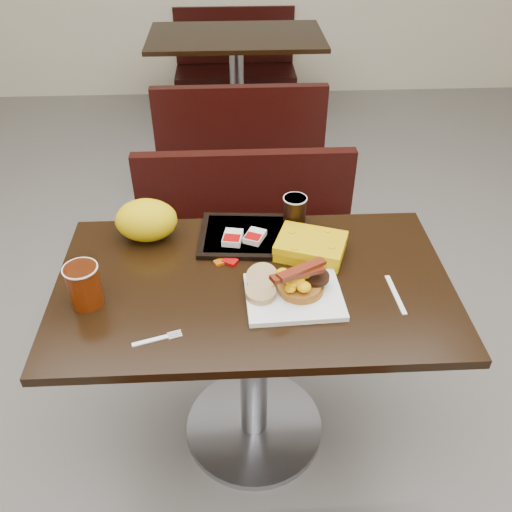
{
  "coord_description": "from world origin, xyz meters",
  "views": [
    {
      "loc": [
        -0.06,
        -1.26,
        1.82
      ],
      "look_at": [
        0.01,
        0.03,
        0.82
      ],
      "focal_mm": 38.08,
      "sensor_mm": 36.0,
      "label": 1
    }
  ],
  "objects_px": {
    "platter": "(294,297)",
    "coffee_cup_near": "(84,286)",
    "table_far": "(237,88)",
    "pancake_stack": "(301,286)",
    "bench_far_n": "(235,59)",
    "hashbrown_sleeve_left": "(233,238)",
    "paper_bag": "(146,220)",
    "hashbrown_sleeve_right": "(255,236)",
    "clamshell": "(311,247)",
    "fork": "(150,341)",
    "coffee_cup_far": "(295,211)",
    "table_near": "(254,363)",
    "tray": "(253,236)",
    "knife": "(396,294)",
    "bench_far_s": "(240,132)",
    "bench_near_n": "(247,246)"
  },
  "relations": [
    {
      "from": "table_far",
      "to": "bench_near_n",
      "type": "bearing_deg",
      "value": -90.0
    },
    {
      "from": "table_far",
      "to": "pancake_stack",
      "type": "height_order",
      "value": "pancake_stack"
    },
    {
      "from": "bench_near_n",
      "to": "hashbrown_sleeve_right",
      "type": "height_order",
      "value": "hashbrown_sleeve_right"
    },
    {
      "from": "clamshell",
      "to": "platter",
      "type": "bearing_deg",
      "value": -89.46
    },
    {
      "from": "pancake_stack",
      "to": "coffee_cup_far",
      "type": "height_order",
      "value": "coffee_cup_far"
    },
    {
      "from": "bench_far_n",
      "to": "hashbrown_sleeve_left",
      "type": "bearing_deg",
      "value": -91.1
    },
    {
      "from": "pancake_stack",
      "to": "hashbrown_sleeve_right",
      "type": "distance_m",
      "value": 0.29
    },
    {
      "from": "pancake_stack",
      "to": "knife",
      "type": "distance_m",
      "value": 0.28
    },
    {
      "from": "table_near",
      "to": "clamshell",
      "type": "height_order",
      "value": "clamshell"
    },
    {
      "from": "bench_far_s",
      "to": "coffee_cup_far",
      "type": "height_order",
      "value": "coffee_cup_far"
    },
    {
      "from": "table_near",
      "to": "tray",
      "type": "distance_m",
      "value": 0.44
    },
    {
      "from": "pancake_stack",
      "to": "hashbrown_sleeve_left",
      "type": "xyz_separation_m",
      "value": [
        -0.2,
        0.26,
        -0.0
      ]
    },
    {
      "from": "table_near",
      "to": "table_far",
      "type": "height_order",
      "value": "same"
    },
    {
      "from": "knife",
      "to": "clamshell",
      "type": "xyz_separation_m",
      "value": [
        -0.23,
        0.21,
        0.03
      ]
    },
    {
      "from": "fork",
      "to": "hashbrown_sleeve_left",
      "type": "distance_m",
      "value": 0.48
    },
    {
      "from": "coffee_cup_near",
      "to": "hashbrown_sleeve_right",
      "type": "relative_size",
      "value": 1.7
    },
    {
      "from": "bench_far_s",
      "to": "tray",
      "type": "xyz_separation_m",
      "value": [
        0.01,
        -1.68,
        0.4
      ]
    },
    {
      "from": "hashbrown_sleeve_left",
      "to": "paper_bag",
      "type": "bearing_deg",
      "value": -179.8
    },
    {
      "from": "hashbrown_sleeve_right",
      "to": "clamshell",
      "type": "bearing_deg",
      "value": 4.12
    },
    {
      "from": "platter",
      "to": "coffee_cup_near",
      "type": "xyz_separation_m",
      "value": [
        -0.6,
        0.01,
        0.06
      ]
    },
    {
      "from": "table_near",
      "to": "knife",
      "type": "relative_size",
      "value": 7.04
    },
    {
      "from": "bench_near_n",
      "to": "fork",
      "type": "height_order",
      "value": "fork"
    },
    {
      "from": "bench_near_n",
      "to": "tray",
      "type": "distance_m",
      "value": 0.62
    },
    {
      "from": "hashbrown_sleeve_left",
      "to": "tray",
      "type": "bearing_deg",
      "value": 36.57
    },
    {
      "from": "table_near",
      "to": "hashbrown_sleeve_left",
      "type": "distance_m",
      "value": 0.45
    },
    {
      "from": "knife",
      "to": "hashbrown_sleeve_left",
      "type": "xyz_separation_m",
      "value": [
        -0.47,
        0.27,
        0.03
      ]
    },
    {
      "from": "table_near",
      "to": "coffee_cup_near",
      "type": "height_order",
      "value": "coffee_cup_near"
    },
    {
      "from": "pancake_stack",
      "to": "fork",
      "type": "bearing_deg",
      "value": -158.19
    },
    {
      "from": "bench_far_s",
      "to": "hashbrown_sleeve_right",
      "type": "height_order",
      "value": "hashbrown_sleeve_right"
    },
    {
      "from": "table_far",
      "to": "bench_far_s",
      "type": "height_order",
      "value": "table_far"
    },
    {
      "from": "bench_far_s",
      "to": "pancake_stack",
      "type": "xyz_separation_m",
      "value": [
        0.14,
        -1.97,
        0.42
      ]
    },
    {
      "from": "table_far",
      "to": "knife",
      "type": "xyz_separation_m",
      "value": [
        0.42,
        -2.68,
        0.38
      ]
    },
    {
      "from": "bench_far_s",
      "to": "hashbrown_sleeve_right",
      "type": "relative_size",
      "value": 13.15
    },
    {
      "from": "clamshell",
      "to": "tray",
      "type": "bearing_deg",
      "value": 171.89
    },
    {
      "from": "hashbrown_sleeve_right",
      "to": "fork",
      "type": "bearing_deg",
      "value": -100.07
    },
    {
      "from": "coffee_cup_near",
      "to": "fork",
      "type": "relative_size",
      "value": 0.96
    },
    {
      "from": "clamshell",
      "to": "paper_bag",
      "type": "xyz_separation_m",
      "value": [
        -0.53,
        0.12,
        0.04
      ]
    },
    {
      "from": "bench_far_s",
      "to": "coffee_cup_far",
      "type": "bearing_deg",
      "value": -84.66
    },
    {
      "from": "bench_far_n",
      "to": "paper_bag",
      "type": "xyz_separation_m",
      "value": [
        -0.34,
        -3.06,
        0.46
      ]
    },
    {
      "from": "table_near",
      "to": "bench_far_n",
      "type": "xyz_separation_m",
      "value": [
        0.0,
        3.3,
        -0.02
      ]
    },
    {
      "from": "fork",
      "to": "clamshell",
      "type": "height_order",
      "value": "clamshell"
    },
    {
      "from": "bench_far_s",
      "to": "clamshell",
      "type": "relative_size",
      "value": 4.7
    },
    {
      "from": "hashbrown_sleeve_right",
      "to": "clamshell",
      "type": "relative_size",
      "value": 0.36
    },
    {
      "from": "hashbrown_sleeve_right",
      "to": "bench_far_n",
      "type": "bearing_deg",
      "value": 115.26
    },
    {
      "from": "coffee_cup_near",
      "to": "hashbrown_sleeve_right",
      "type": "height_order",
      "value": "coffee_cup_near"
    },
    {
      "from": "tray",
      "to": "hashbrown_sleeve_left",
      "type": "xyz_separation_m",
      "value": [
        -0.07,
        -0.03,
        0.02
      ]
    },
    {
      "from": "table_far",
      "to": "bench_far_n",
      "type": "distance_m",
      "value": 0.7
    },
    {
      "from": "table_far",
      "to": "clamshell",
      "type": "xyz_separation_m",
      "value": [
        0.19,
        -2.47,
        0.4
      ]
    },
    {
      "from": "table_near",
      "to": "fork",
      "type": "bearing_deg",
      "value": -140.8
    },
    {
      "from": "tray",
      "to": "paper_bag",
      "type": "xyz_separation_m",
      "value": [
        -0.35,
        0.02,
        0.06
      ]
    }
  ]
}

